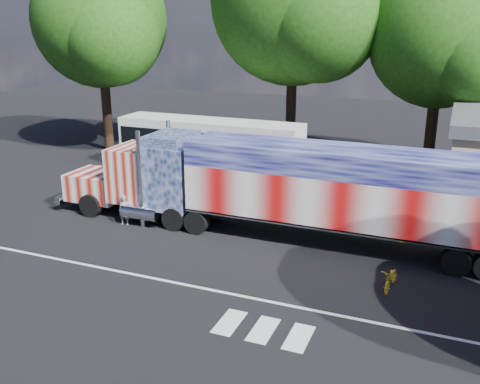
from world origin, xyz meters
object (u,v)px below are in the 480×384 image
at_px(woman, 124,210).
at_px(coach_bus, 210,146).
at_px(bicycle, 391,278).
at_px(tree_nw_a, 101,21).
at_px(tree_ne_a, 444,36).
at_px(tree_n_mid, 296,2).
at_px(semi_truck, 287,187).

bearing_deg(woman, coach_bus, 70.55).
bearing_deg(bicycle, tree_nw_a, 153.09).
height_order(woman, tree_ne_a, tree_ne_a).
height_order(bicycle, tree_n_mid, tree_n_mid).
height_order(woman, bicycle, woman).
distance_m(coach_bus, tree_n_mid, 11.17).
xyz_separation_m(semi_truck, woman, (-7.80, -1.50, -1.70)).
height_order(coach_bus, woman, coach_bus).
bearing_deg(tree_nw_a, tree_ne_a, 5.13).
distance_m(coach_bus, woman, 9.95).
distance_m(tree_nw_a, tree_n_mid, 14.09).
height_order(coach_bus, tree_nw_a, tree_nw_a).
bearing_deg(coach_bus, tree_n_mid, 54.72).
distance_m(bicycle, tree_n_mid, 22.06).
bearing_deg(tree_n_mid, semi_truck, -74.19).
xyz_separation_m(woman, tree_n_mid, (3.87, 15.38, 10.02)).
distance_m(semi_truck, bicycle, 6.48).
xyz_separation_m(coach_bus, tree_n_mid, (3.88, 5.49, 8.92)).
relative_size(coach_bus, woman, 8.22).
bearing_deg(tree_ne_a, woman, -131.40).
height_order(tree_nw_a, tree_n_mid, tree_n_mid).
bearing_deg(bicycle, tree_n_mid, 123.81).
relative_size(woman, tree_ne_a, 0.11).
bearing_deg(coach_bus, tree_nw_a, 162.79).
distance_m(semi_truck, coach_bus, 11.48).
relative_size(semi_truck, bicycle, 13.72).
bearing_deg(coach_bus, semi_truck, -47.04).
bearing_deg(coach_bus, bicycle, -42.18).
distance_m(woman, tree_ne_a, 21.58).
xyz_separation_m(semi_truck, coach_bus, (-7.81, 8.39, -0.61)).
height_order(semi_truck, coach_bus, semi_truck).
distance_m(semi_truck, tree_n_mid, 16.65).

